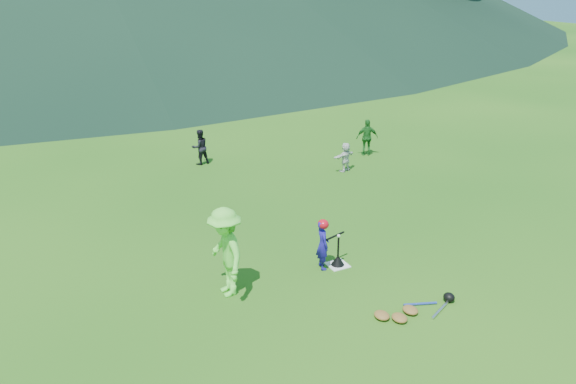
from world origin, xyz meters
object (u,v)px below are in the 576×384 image
Objects in this scene: fielder_d at (345,157)px; batter_child at (323,245)px; batting_tee at (338,260)px; adult_coach at (226,252)px; equipment_pile at (411,310)px; fielder_c at (367,137)px; fielder_b at (200,147)px; home_plate at (338,265)px.

batter_child is at bearing 37.46° from fielder_d.
fielder_d reaches higher than batting_tee.
adult_coach is 1.05× the size of equipment_pile.
fielder_c is 10.10m from equipment_pile.
fielder_c reaches higher than fielder_d.
fielder_b reaches higher than equipment_pile.
batting_tee is at bearing -89.95° from batter_child.
adult_coach is 2.77m from batting_tee.
batter_child is at bearing 72.05° from fielder_c.
adult_coach is at bearing 101.90° from batter_child.
fielder_b is at bearing 93.32° from batting_tee.
fielder_b is at bearing -51.30° from fielder_d.
adult_coach is (-2.28, -0.05, 0.37)m from batter_child.
fielder_c is (5.67, -1.70, 0.05)m from fielder_b.
fielder_b is 10.55m from equipment_pile.
batter_child reaches higher than fielder_d.
batter_child is 1.18× the size of fielder_d.
batter_child reaches higher than batting_tee.
fielder_d is (3.57, 5.39, 0.48)m from home_plate.
batting_tee is (0.36, -0.07, -0.45)m from batter_child.
home_plate is 0.39× the size of batter_child.
adult_coach reaches higher than fielder_c.
batting_tee is 0.38× the size of equipment_pile.
batter_child is at bearing 169.34° from batting_tee.
fielder_b is 5.92m from fielder_c.
batter_child is 2.47m from equipment_pile.
batter_child is 0.88× the size of fielder_c.
fielder_b is at bearing 11.51° from batter_child.
equipment_pile is (-4.91, -8.80, -0.59)m from fielder_c.
fielder_c is (5.19, 6.54, 0.64)m from home_plate.
batter_child is at bearing 82.84° from fielder_b.
fielder_c reaches higher than home_plate.
home_plate is 0.34× the size of fielder_c.
batting_tee is at bearing 74.25° from fielder_c.
fielder_b is 0.68× the size of equipment_pile.
fielder_b reaches higher than home_plate.
fielder_c is 8.37m from batting_tee.
fielder_b is at bearing 5.95° from fielder_c.
home_plate is 0.46× the size of fielder_d.
batting_tee reaches higher than home_plate.
equipment_pile is (0.64, -2.33, -0.51)m from batter_child.
batter_child is 1.69× the size of batting_tee.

